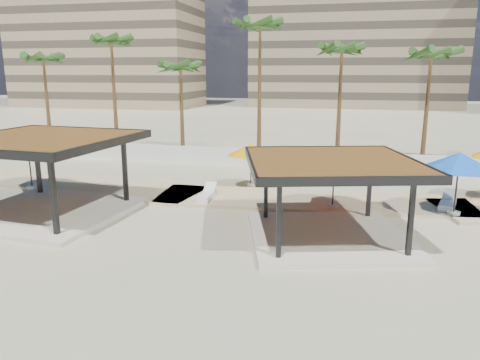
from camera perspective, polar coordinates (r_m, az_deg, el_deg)
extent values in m
plane|color=#C7B484|center=(18.24, 0.29, -8.19)|extent=(200.00, 200.00, 0.00)
cube|color=#C6B284|center=(29.52, -19.55, -0.51)|extent=(16.40, 6.19, 0.24)
cube|color=#C6B284|center=(24.53, 8.53, -2.57)|extent=(16.24, 5.11, 0.24)
cube|color=silver|center=(33.33, 6.46, 2.61)|extent=(56.00, 0.30, 1.20)
cube|color=#937F60|center=(96.53, -15.94, 17.60)|extent=(34.00, 16.00, 30.00)
cube|color=#847259|center=(94.85, 13.92, 17.20)|extent=(38.00, 16.00, 28.00)
cube|color=beige|center=(19.48, 10.72, -6.71)|extent=(7.62, 7.62, 0.19)
cube|color=black|center=(16.41, 4.76, -4.79)|extent=(0.21, 0.21, 2.81)
cube|color=black|center=(20.89, 3.18, -0.85)|extent=(0.21, 0.21, 2.81)
cube|color=black|center=(17.61, 20.12, -4.32)|extent=(0.21, 0.21, 2.81)
cube|color=black|center=(21.85, 15.51, -0.69)|extent=(0.21, 0.21, 2.81)
cube|color=brown|center=(18.69, 11.11, 2.08)|extent=(7.86, 7.86, 0.26)
cube|color=black|center=(15.67, 13.78, -0.15)|extent=(6.26, 1.85, 0.32)
cube|color=black|center=(21.75, 9.18, 3.69)|extent=(6.26, 1.85, 0.32)
cube|color=black|center=(18.21, 1.31, 2.04)|extent=(1.85, 6.26, 0.32)
cube|color=black|center=(19.68, 20.18, 2.07)|extent=(1.85, 6.26, 0.32)
cube|color=beige|center=(24.06, -22.39, -3.63)|extent=(7.55, 7.55, 0.21)
cube|color=black|center=(27.34, -23.45, 1.88)|extent=(0.21, 0.21, 3.20)
cube|color=black|center=(19.99, -21.78, -1.78)|extent=(0.21, 0.21, 3.20)
cube|color=black|center=(24.21, -13.86, 1.25)|extent=(0.21, 0.21, 3.20)
cube|color=brown|center=(23.36, -23.12, 4.51)|extent=(7.78, 7.78, 0.30)
cube|color=black|center=(26.18, -17.99, 5.74)|extent=(7.34, 0.70, 0.36)
cube|color=black|center=(21.19, -15.63, 4.30)|extent=(0.70, 7.34, 0.36)
cylinder|color=beige|center=(29.03, -24.01, -0.74)|extent=(0.55, 0.55, 0.13)
cylinder|color=#262628|center=(28.78, -24.25, 1.70)|extent=(0.08, 0.08, 2.66)
cone|color=blue|center=(28.60, -24.46, 3.94)|extent=(4.23, 4.23, 0.78)
cylinder|color=beige|center=(27.09, 1.32, -0.54)|extent=(0.47, 0.47, 0.11)
cylinder|color=#262628|center=(26.85, 1.33, 1.68)|extent=(0.07, 0.07, 2.25)
cone|color=#E7A20A|center=(26.68, 1.34, 3.72)|extent=(2.79, 2.79, 0.66)
cylinder|color=beige|center=(23.26, 11.20, -3.08)|extent=(0.48, 0.48, 0.12)
cylinder|color=#262628|center=(22.99, 11.32, -0.46)|extent=(0.07, 0.07, 2.31)
cone|color=red|center=(22.78, 11.43, 1.97)|extent=(3.66, 3.66, 0.67)
cylinder|color=beige|center=(23.76, 24.60, -3.68)|extent=(0.56, 0.56, 0.14)
cylinder|color=#262628|center=(23.45, 24.89, -0.67)|extent=(0.08, 0.08, 2.70)
cone|color=blue|center=(23.23, 25.16, 2.11)|extent=(4.28, 4.28, 0.79)
cylinder|color=beige|center=(28.80, -23.39, -0.79)|extent=(0.52, 0.52, 0.12)
cylinder|color=#262628|center=(28.56, -23.61, 1.52)|extent=(0.07, 0.07, 2.50)
cone|color=blue|center=(28.38, -23.80, 3.64)|extent=(3.61, 3.61, 0.73)
cube|color=white|center=(24.28, -4.11, -2.02)|extent=(0.62, 1.75, 0.24)
cube|color=white|center=(24.24, -4.11, -1.68)|extent=(0.62, 1.75, 0.05)
cube|color=white|center=(24.82, -3.67, -0.83)|extent=(0.58, 0.61, 0.44)
cube|color=white|center=(24.74, 23.95, -2.84)|extent=(1.14, 1.96, 0.26)
cube|color=white|center=(24.70, 23.99, -2.49)|extent=(1.14, 1.96, 0.06)
cube|color=white|center=(25.35, 24.20, -1.61)|extent=(0.77, 0.78, 0.47)
cone|color=brown|center=(42.86, -22.43, 8.52)|extent=(0.36, 0.36, 7.86)
ellipsoid|color=#274D1B|center=(42.79, -22.87, 13.43)|extent=(3.00, 3.00, 1.80)
cone|color=brown|center=(40.01, -15.06, 9.76)|extent=(0.36, 0.36, 9.19)
ellipsoid|color=#274D1B|center=(40.02, -15.44, 15.97)|extent=(3.00, 3.00, 1.80)
cone|color=brown|center=(37.07, -7.11, 8.27)|extent=(0.36, 0.36, 7.13)
ellipsoid|color=#274D1B|center=(36.95, -7.26, 13.40)|extent=(3.00, 3.00, 1.80)
cone|color=brown|center=(36.14, 2.40, 10.63)|extent=(0.36, 0.36, 10.14)
ellipsoid|color=#274D1B|center=(36.26, 2.47, 18.27)|extent=(3.00, 3.00, 1.80)
cone|color=brown|center=(35.06, 12.02, 8.80)|extent=(0.36, 0.36, 8.32)
ellipsoid|color=#274D1B|center=(35.00, 12.33, 15.19)|extent=(3.00, 3.00, 1.80)
cone|color=brown|center=(35.65, 21.78, 7.93)|extent=(0.36, 0.36, 7.96)
ellipsoid|color=#274D1B|center=(35.56, 22.30, 13.91)|extent=(3.00, 3.00, 1.80)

